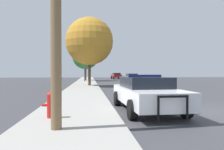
# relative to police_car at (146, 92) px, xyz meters

# --- Properties ---
(ground_plane) EXTENTS (110.00, 110.00, 0.00)m
(ground_plane) POSITION_rel_police_car_xyz_m (2.30, -0.39, -0.74)
(ground_plane) COLOR #3D3D42
(sidewalk_left) EXTENTS (3.00, 110.00, 0.13)m
(sidewalk_left) POSITION_rel_police_car_xyz_m (-2.80, -0.39, -0.67)
(sidewalk_left) COLOR #A3A099
(sidewalk_left) RESTS_ON ground_plane
(police_car) EXTENTS (2.23, 5.14, 1.46)m
(police_car) POSITION_rel_police_car_xyz_m (0.00, 0.00, 0.00)
(police_car) COLOR white
(police_car) RESTS_ON ground_plane
(fire_hydrant) EXTENTS (0.53, 0.23, 0.81)m
(fire_hydrant) POSITION_rel_police_car_xyz_m (-3.48, -1.62, -0.18)
(fire_hydrant) COLOR red
(fire_hydrant) RESTS_ON sidewalk_left
(traffic_light) EXTENTS (3.04, 0.35, 4.83)m
(traffic_light) POSITION_rel_police_car_xyz_m (-1.74, 24.95, 2.78)
(traffic_light) COLOR #424247
(traffic_light) RESTS_ON sidewalk_left
(car_background_distant) EXTENTS (2.14, 4.59, 1.36)m
(car_background_distant) POSITION_rel_police_car_xyz_m (3.79, 40.02, 0.00)
(car_background_distant) COLOR maroon
(car_background_distant) RESTS_ON ground_plane
(car_background_oncoming) EXTENTS (2.07, 4.16, 1.31)m
(car_background_oncoming) POSITION_rel_police_car_xyz_m (4.81, 27.11, -0.03)
(car_background_oncoming) COLOR #474C51
(car_background_oncoming) RESTS_ON ground_plane
(tree_sidewalk_mid) EXTENTS (5.10, 5.10, 7.28)m
(tree_sidewalk_mid) POSITION_rel_police_car_xyz_m (-2.24, 14.85, 4.11)
(tree_sidewalk_mid) COLOR #4C3823
(tree_sidewalk_mid) RESTS_ON sidewalk_left
(tree_sidewalk_far) EXTENTS (4.63, 4.63, 6.56)m
(tree_sidewalk_far) POSITION_rel_police_car_xyz_m (-2.91, 29.83, 3.63)
(tree_sidewalk_far) COLOR brown
(tree_sidewalk_far) RESTS_ON sidewalk_left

